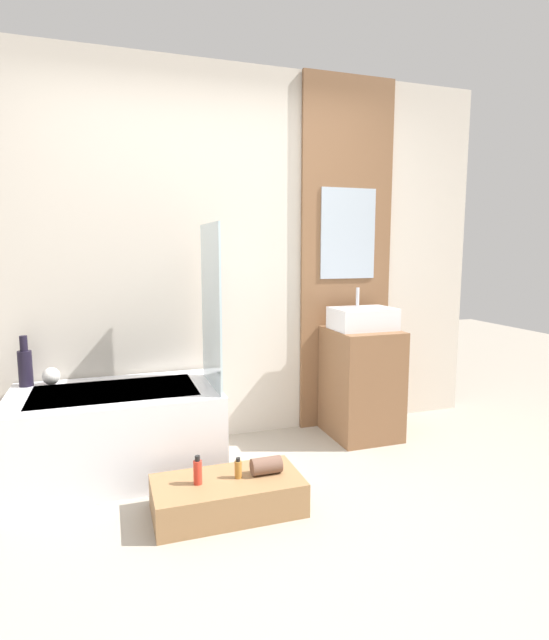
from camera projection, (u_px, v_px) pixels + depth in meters
ground_plane at (288, 562)px, 2.18m from camera, size 12.00×12.00×0.00m
wall_tiled_back at (211, 257)px, 3.48m from camera, size 4.20×0.06×2.60m
wall_wood_accent at (346, 255)px, 3.75m from camera, size 0.73×0.04×2.60m
bathtub at (117, 432)px, 3.02m from camera, size 1.21×0.74×0.52m
glass_shower_screen at (211, 306)px, 3.02m from camera, size 0.01×0.54×0.99m
wooden_step_bench at (228, 495)px, 2.59m from camera, size 0.77×0.39×0.18m
vanity_cabinet at (361, 383)px, 3.63m from camera, size 0.46×0.51×0.79m
sink at (363, 318)px, 3.56m from camera, size 0.43×0.31×0.29m
vase_tall_dark at (25, 366)px, 3.06m from camera, size 0.08×0.08×0.31m
vase_round_light at (51, 376)px, 3.11m from camera, size 0.11×0.11×0.11m
bottle_soap_primary at (198, 471)px, 2.52m from camera, size 0.04×0.04×0.15m
bottle_soap_secondary at (238, 469)px, 2.59m from camera, size 0.04×0.04×0.11m
towel_roll at (266, 466)px, 2.64m from camera, size 0.16×0.09×0.09m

